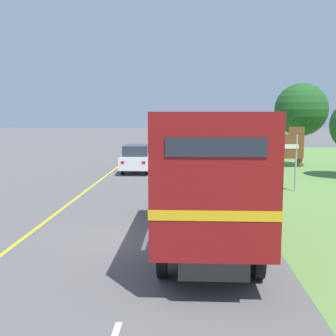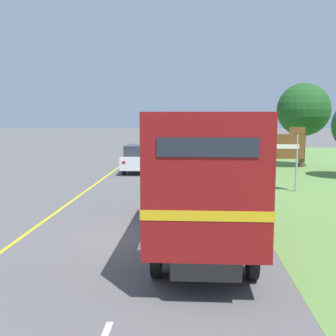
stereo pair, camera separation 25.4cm
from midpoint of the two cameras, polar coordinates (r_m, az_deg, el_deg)
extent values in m
plane|color=#5B5959|center=(12.73, -2.77, -9.56)|extent=(200.00, 200.00, 0.00)
cube|color=yellow|center=(22.00, -9.86, -2.44)|extent=(0.12, 52.19, 0.01)
cube|color=white|center=(12.96, -2.66, -9.24)|extent=(0.12, 2.60, 0.01)
cube|color=white|center=(19.35, -0.59, -3.67)|extent=(0.12, 2.60, 0.01)
cube|color=white|center=(25.85, 0.44, -0.88)|extent=(0.12, 2.60, 0.01)
cube|color=white|center=(32.39, 1.05, 0.79)|extent=(0.12, 2.60, 0.01)
cube|color=white|center=(38.95, 1.45, 1.90)|extent=(0.12, 2.60, 0.01)
cylinder|color=black|center=(16.12, 0.92, -4.10)|extent=(0.22, 1.00, 1.00)
cylinder|color=black|center=(16.18, 8.60, -4.15)|extent=(0.22, 1.00, 1.00)
cylinder|color=black|center=(9.80, -0.80, -11.72)|extent=(0.22, 1.00, 1.00)
cylinder|color=black|center=(9.89, 12.05, -11.71)|extent=(0.22, 1.00, 1.00)
cube|color=black|center=(12.49, 5.16, -6.68)|extent=(1.38, 8.72, 0.36)
cube|color=maroon|center=(11.15, 5.42, 0.10)|extent=(2.51, 6.62, 2.88)
cube|color=gold|center=(11.23, 5.39, -2.45)|extent=(2.53, 6.64, 0.20)
cube|color=#232833|center=(7.77, 6.32, 2.81)|extent=(1.88, 0.03, 0.36)
cube|color=maroon|center=(15.54, 4.85, 0.33)|extent=(2.41, 2.10, 1.90)
cube|color=#283342|center=(16.57, 4.77, 1.60)|extent=(2.13, 0.03, 0.85)
cylinder|color=black|center=(28.39, -4.86, 0.50)|extent=(0.16, 0.66, 0.66)
cylinder|color=black|center=(28.21, -1.90, 0.48)|extent=(0.16, 0.66, 0.66)
cylinder|color=black|center=(25.89, -5.67, -0.17)|extent=(0.16, 0.66, 0.66)
cylinder|color=black|center=(25.69, -2.42, -0.20)|extent=(0.16, 0.66, 0.66)
cube|color=white|center=(26.99, -3.71, 0.98)|extent=(1.80, 4.11, 0.76)
cube|color=#282D38|center=(26.76, -3.77, 2.44)|extent=(1.55, 2.26, 0.65)
cube|color=red|center=(25.03, -5.73, 0.76)|extent=(0.20, 0.03, 0.14)
cube|color=red|center=(24.86, -2.86, 0.75)|extent=(0.20, 0.03, 0.14)
cylinder|color=#9E9EA3|center=(20.58, 13.01, 0.67)|extent=(0.09, 0.09, 2.75)
cylinder|color=#9E9EA3|center=(20.90, 17.35, 0.63)|extent=(0.09, 0.09, 2.75)
cube|color=brown|center=(20.65, 15.27, 2.83)|extent=(2.29, 0.06, 1.17)
cube|color=brown|center=(20.78, 17.45, 4.89)|extent=(0.73, 0.06, 0.32)
cube|color=silver|center=(20.62, 15.29, 2.82)|extent=(1.79, 0.02, 0.21)
cylinder|color=brown|center=(30.92, 17.92, 2.48)|extent=(0.43, 0.43, 2.53)
sphere|color=#1E511E|center=(30.83, 18.12, 7.53)|extent=(3.65, 3.65, 3.65)
camera|label=1|loc=(0.13, -89.63, 0.05)|focal=45.00mm
camera|label=2|loc=(0.13, 90.37, -0.05)|focal=45.00mm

